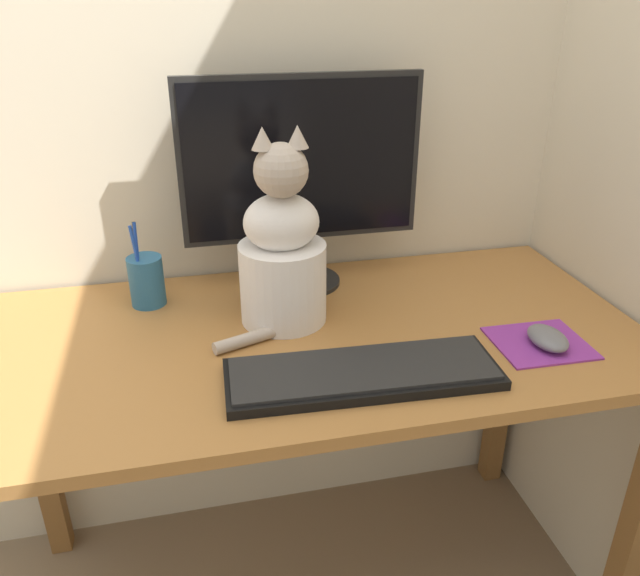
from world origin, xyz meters
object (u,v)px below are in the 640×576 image
at_px(cat, 282,253).
at_px(computer_mouse_right, 548,338).
at_px(keyboard, 363,373).
at_px(monitor, 301,172).
at_px(pen_cup, 146,280).

bearing_deg(cat, computer_mouse_right, -24.77).
bearing_deg(keyboard, monitor, 96.12).
height_order(keyboard, cat, cat).
distance_m(monitor, keyboard, 0.48).
relative_size(monitor, cat, 1.31).
xyz_separation_m(monitor, keyboard, (0.02, -0.41, -0.25)).
bearing_deg(monitor, pen_cup, -175.11).
bearing_deg(keyboard, computer_mouse_right, 6.63).
bearing_deg(monitor, keyboard, -86.48).
bearing_deg(pen_cup, keyboard, -45.60).
xyz_separation_m(keyboard, cat, (-0.10, 0.24, 0.13)).
height_order(keyboard, pen_cup, pen_cup).
distance_m(keyboard, computer_mouse_right, 0.37).
distance_m(keyboard, pen_cup, 0.53).
bearing_deg(computer_mouse_right, monitor, 136.12).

